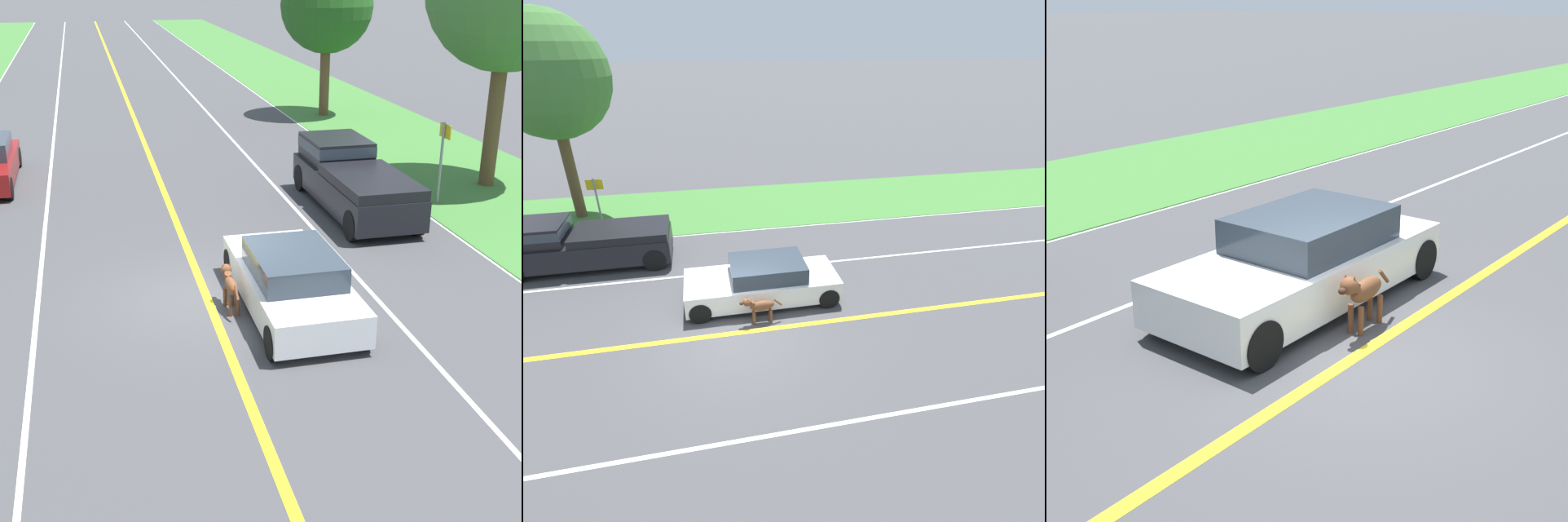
% 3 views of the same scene
% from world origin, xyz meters
% --- Properties ---
extents(ground_plane, '(400.00, 400.00, 0.00)m').
position_xyz_m(ground_plane, '(0.00, 0.00, 0.00)').
color(ground_plane, '#424244').
extents(centre_divider_line, '(0.18, 160.00, 0.01)m').
position_xyz_m(centre_divider_line, '(0.00, 0.00, 0.00)').
color(centre_divider_line, yellow).
rests_on(centre_divider_line, ground).
extents(lane_dash_same_dir, '(0.10, 160.00, 0.01)m').
position_xyz_m(lane_dash_same_dir, '(3.50, 0.00, 0.00)').
color(lane_dash_same_dir, white).
rests_on(lane_dash_same_dir, ground).
extents(ego_car, '(1.93, 4.66, 1.32)m').
position_xyz_m(ego_car, '(1.59, -0.99, 0.62)').
color(ego_car, white).
rests_on(ego_car, ground).
extents(dog, '(0.27, 1.23, 0.88)m').
position_xyz_m(dog, '(0.39, -0.68, 0.55)').
color(dog, brown).
rests_on(dog, ground).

